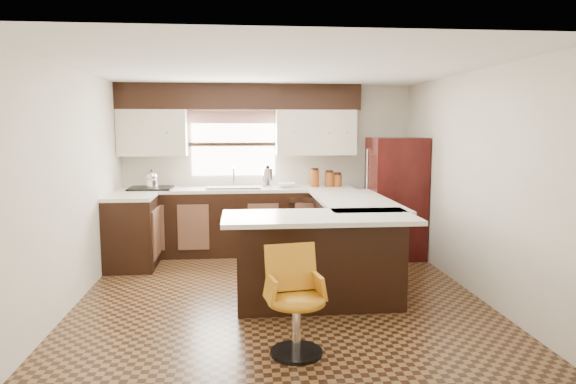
{
  "coord_description": "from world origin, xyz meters",
  "views": [
    {
      "loc": [
        -0.41,
        -5.34,
        1.81
      ],
      "look_at": [
        0.13,
        0.45,
        1.06
      ],
      "focal_mm": 32.0,
      "sensor_mm": 36.0,
      "label": 1
    }
  ],
  "objects": [
    {
      "name": "floor",
      "position": [
        0.0,
        0.0,
        0.0
      ],
      "size": [
        4.4,
        4.4,
        0.0
      ],
      "primitive_type": "plane",
      "color": "#49301A",
      "rests_on": "ground"
    },
    {
      "name": "ceiling",
      "position": [
        0.0,
        0.0,
        2.4
      ],
      "size": [
        4.4,
        4.4,
        0.0
      ],
      "primitive_type": "plane",
      "rotation": [
        3.14,
        0.0,
        0.0
      ],
      "color": "silver",
      "rests_on": "wall_back"
    },
    {
      "name": "wall_back",
      "position": [
        0.0,
        2.2,
        1.2
      ],
      "size": [
        4.4,
        0.0,
        4.4
      ],
      "primitive_type": "plane",
      "rotation": [
        1.57,
        0.0,
        0.0
      ],
      "color": "beige",
      "rests_on": "floor"
    },
    {
      "name": "wall_front",
      "position": [
        0.0,
        -2.2,
        1.2
      ],
      "size": [
        4.4,
        0.0,
        4.4
      ],
      "primitive_type": "plane",
      "rotation": [
        -1.57,
        0.0,
        0.0
      ],
      "color": "beige",
      "rests_on": "floor"
    },
    {
      "name": "wall_left",
      "position": [
        -2.1,
        0.0,
        1.2
      ],
      "size": [
        0.0,
        4.4,
        4.4
      ],
      "primitive_type": "plane",
      "rotation": [
        1.57,
        0.0,
        1.57
      ],
      "color": "beige",
      "rests_on": "floor"
    },
    {
      "name": "wall_right",
      "position": [
        2.1,
        0.0,
        1.2
      ],
      "size": [
        0.0,
        4.4,
        4.4
      ],
      "primitive_type": "plane",
      "rotation": [
        1.57,
        0.0,
        -1.57
      ],
      "color": "beige",
      "rests_on": "floor"
    },
    {
      "name": "base_cab_back",
      "position": [
        -0.45,
        1.9,
        0.45
      ],
      "size": [
        3.3,
        0.6,
        0.9
      ],
      "primitive_type": "cube",
      "color": "black",
      "rests_on": "floor"
    },
    {
      "name": "base_cab_left",
      "position": [
        -1.8,
        1.25,
        0.45
      ],
      "size": [
        0.6,
        0.7,
        0.9
      ],
      "primitive_type": "cube",
      "color": "black",
      "rests_on": "floor"
    },
    {
      "name": "counter_back",
      "position": [
        -0.45,
        1.9,
        0.92
      ],
      "size": [
        3.3,
        0.6,
        0.04
      ],
      "primitive_type": "cube",
      "color": "silver",
      "rests_on": "base_cab_back"
    },
    {
      "name": "counter_left",
      "position": [
        -1.8,
        1.25,
        0.92
      ],
      "size": [
        0.6,
        0.7,
        0.04
      ],
      "primitive_type": "cube",
      "color": "silver",
      "rests_on": "base_cab_left"
    },
    {
      "name": "soffit",
      "position": [
        -0.4,
        2.03,
        2.22
      ],
      "size": [
        3.4,
        0.35,
        0.36
      ],
      "primitive_type": "cube",
      "color": "black",
      "rests_on": "wall_back"
    },
    {
      "name": "upper_cab_left",
      "position": [
        -1.62,
        2.03,
        1.72
      ],
      "size": [
        0.94,
        0.35,
        0.64
      ],
      "primitive_type": "cube",
      "color": "beige",
      "rests_on": "wall_back"
    },
    {
      "name": "upper_cab_right",
      "position": [
        0.68,
        2.03,
        1.72
      ],
      "size": [
        1.14,
        0.35,
        0.64
      ],
      "primitive_type": "cube",
      "color": "beige",
      "rests_on": "wall_back"
    },
    {
      "name": "window_pane",
      "position": [
        -0.5,
        2.18,
        1.55
      ],
      "size": [
        1.2,
        0.02,
        0.9
      ],
      "primitive_type": "cube",
      "color": "white",
      "rests_on": "wall_back"
    },
    {
      "name": "valance",
      "position": [
        -0.5,
        2.14,
        1.94
      ],
      "size": [
        1.3,
        0.06,
        0.18
      ],
      "primitive_type": "cube",
      "color": "#D19B93",
      "rests_on": "wall_back"
    },
    {
      "name": "sink",
      "position": [
        -0.5,
        1.88,
        0.96
      ],
      "size": [
        0.75,
        0.45,
        0.03
      ],
      "primitive_type": "cube",
      "color": "#B2B2B7",
      "rests_on": "counter_back"
    },
    {
      "name": "dishwasher",
      "position": [
        0.55,
        1.61,
        0.43
      ],
      "size": [
        0.58,
        0.03,
        0.78
      ],
      "primitive_type": "cube",
      "color": "black",
      "rests_on": "floor"
    },
    {
      "name": "cooktop",
      "position": [
        -1.65,
        1.88,
        0.96
      ],
      "size": [
        0.58,
        0.5,
        0.02
      ],
      "primitive_type": "cube",
      "color": "black",
      "rests_on": "counter_back"
    },
    {
      "name": "peninsula_long",
      "position": [
        0.9,
        0.62,
        0.45
      ],
      "size": [
        0.6,
        1.95,
        0.9
      ],
      "primitive_type": "cube",
      "color": "black",
      "rests_on": "floor"
    },
    {
      "name": "peninsula_return",
      "position": [
        0.38,
        -0.35,
        0.45
      ],
      "size": [
        1.65,
        0.6,
        0.9
      ],
      "primitive_type": "cube",
      "color": "black",
      "rests_on": "floor"
    },
    {
      "name": "counter_pen_long",
      "position": [
        0.95,
        0.62,
        0.92
      ],
      "size": [
        0.84,
        1.95,
        0.04
      ],
      "primitive_type": "cube",
      "color": "silver",
      "rests_on": "peninsula_long"
    },
    {
      "name": "counter_pen_return",
      "position": [
        0.35,
        -0.44,
        0.92
      ],
      "size": [
        1.89,
        0.84,
        0.04
      ],
      "primitive_type": "cube",
      "color": "silver",
      "rests_on": "peninsula_return"
    },
    {
      "name": "refrigerator",
      "position": [
        1.72,
        1.5,
        0.83
      ],
      "size": [
        0.71,
        0.68,
        1.66
      ],
      "primitive_type": "cube",
      "color": "black",
      "rests_on": "floor"
    },
    {
      "name": "bar_chair",
      "position": [
        0.02,
        -1.46,
        0.43
      ],
      "size": [
        0.53,
        0.53,
        0.86
      ],
      "primitive_type": null,
      "rotation": [
        0.0,
        0.0,
        0.17
      ],
      "color": "#BF7914",
      "rests_on": "floor"
    },
    {
      "name": "kettle",
      "position": [
        -1.63,
        1.88,
        1.09
      ],
      "size": [
        0.18,
        0.18,
        0.24
      ],
      "primitive_type": null,
      "color": "silver",
      "rests_on": "cooktop"
    },
    {
      "name": "percolator",
      "position": [
        -0.02,
        1.9,
        1.08
      ],
      "size": [
        0.14,
        0.14,
        0.28
      ],
      "primitive_type": "cylinder",
      "color": "silver",
      "rests_on": "counter_back"
    },
    {
      "name": "mixing_bowl",
      "position": [
        0.24,
        1.9,
        0.98
      ],
      "size": [
        0.27,
        0.27,
        0.06
      ],
      "primitive_type": "imported",
      "rotation": [
        0.0,
        0.0,
        0.02
      ],
      "color": "white",
      "rests_on": "counter_back"
    },
    {
      "name": "canister_large",
      "position": [
        0.66,
        1.92,
        1.07
      ],
      "size": [
        0.13,
        0.13,
        0.24
      ],
      "primitive_type": "cylinder",
      "color": "brown",
      "rests_on": "counter_back"
    },
    {
      "name": "canister_med",
      "position": [
        0.87,
        1.92,
        1.05
      ],
      "size": [
        0.14,
        0.14,
        0.21
      ],
      "primitive_type": "cylinder",
      "color": "brown",
      "rests_on": "counter_back"
    },
    {
      "name": "canister_small",
      "position": [
        0.99,
        1.92,
        1.03
      ],
      "size": [
        0.13,
        0.13,
        0.17
      ],
      "primitive_type": "cylinder",
      "color": "brown",
      "rests_on": "counter_back"
    }
  ]
}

